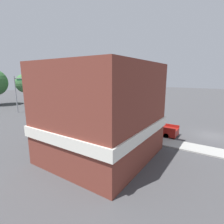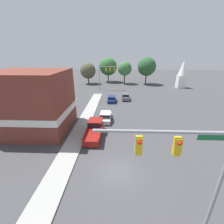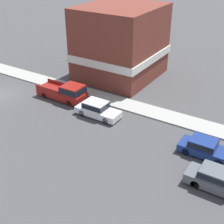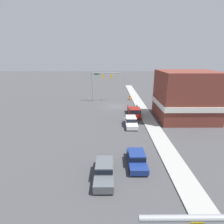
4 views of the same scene
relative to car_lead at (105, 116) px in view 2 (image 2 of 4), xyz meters
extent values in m
plane|color=#424244|center=(2.11, -12.05, -0.81)|extent=(200.00, 200.00, 0.00)
cube|color=#9E9E99|center=(-3.59, -12.05, -0.74)|extent=(2.40, 60.00, 0.14)
cylinder|color=gray|center=(8.14, -16.97, 3.07)|extent=(0.22, 0.22, 7.77)
cylinder|color=gray|center=(4.47, -16.97, 6.46)|extent=(7.34, 0.18, 0.18)
cube|color=gold|center=(5.29, -16.97, 5.59)|extent=(0.36, 0.36, 1.05)
sphere|color=red|center=(5.29, -17.17, 5.91)|extent=(0.22, 0.22, 0.22)
cube|color=gold|center=(3.25, -16.97, 5.59)|extent=(0.36, 0.36, 1.05)
sphere|color=red|center=(3.25, -17.17, 5.91)|extent=(0.22, 0.22, 0.22)
cube|color=#196B38|center=(6.94, -16.97, 6.17)|extent=(1.40, 0.04, 0.30)
cylinder|color=gray|center=(-3.78, 23.97, 3.02)|extent=(0.22, 0.22, 7.67)
cylinder|color=gray|center=(-0.58, 23.97, 6.36)|extent=(6.41, 0.18, 0.18)
cube|color=gold|center=(-1.68, 23.97, 5.49)|extent=(0.36, 0.36, 1.05)
sphere|color=red|center=(-1.68, 23.77, 5.81)|extent=(0.22, 0.22, 0.22)
cube|color=gold|center=(-0.38, 23.97, 5.49)|extent=(0.36, 0.36, 1.05)
sphere|color=red|center=(-0.38, 23.77, 5.81)|extent=(0.22, 0.22, 0.22)
cube|color=gold|center=(0.92, 23.97, 5.49)|extent=(0.36, 0.36, 1.05)
sphere|color=red|center=(0.92, 23.77, 5.81)|extent=(0.22, 0.22, 0.22)
cube|color=#196B38|center=(-2.58, 23.97, 6.07)|extent=(1.40, 0.04, 0.30)
cylinder|color=black|center=(-0.81, 1.54, -0.48)|extent=(0.22, 0.66, 0.66)
cylinder|color=black|center=(0.81, 1.54, -0.48)|extent=(0.22, 0.66, 0.66)
cylinder|color=black|center=(-0.81, -1.29, -0.48)|extent=(0.22, 0.66, 0.66)
cylinder|color=black|center=(0.81, -1.29, -0.48)|extent=(0.22, 0.66, 0.66)
cube|color=silver|center=(0.00, 0.12, -0.31)|extent=(1.83, 4.58, 0.65)
cube|color=silver|center=(0.00, -0.15, 0.39)|extent=(1.69, 2.20, 0.74)
cube|color=black|center=(0.00, -0.15, 0.39)|extent=(1.70, 2.28, 0.52)
cylinder|color=black|center=(3.25, 14.75, -0.48)|extent=(0.22, 0.66, 0.66)
cylinder|color=black|center=(4.81, 14.75, -0.48)|extent=(0.22, 0.66, 0.66)
cylinder|color=black|center=(3.25, 11.78, -0.48)|extent=(0.22, 0.66, 0.66)
cylinder|color=black|center=(4.81, 11.78, -0.48)|extent=(0.22, 0.66, 0.66)
cube|color=#51565B|center=(4.03, 13.26, -0.26)|extent=(1.78, 4.79, 0.75)
cube|color=#51565B|center=(4.03, 12.98, 0.44)|extent=(1.63, 2.30, 0.64)
cube|color=black|center=(4.03, 12.98, 0.44)|extent=(1.65, 2.39, 0.45)
cylinder|color=black|center=(-0.22, 12.52, -0.48)|extent=(0.22, 0.66, 0.66)
cylinder|color=black|center=(1.42, 12.52, -0.48)|extent=(0.22, 0.66, 0.66)
cylinder|color=black|center=(-0.22, 9.85, -0.48)|extent=(0.22, 0.66, 0.66)
cylinder|color=black|center=(1.42, 9.85, -0.48)|extent=(0.22, 0.66, 0.66)
cube|color=navy|center=(0.60, 11.18, -0.32)|extent=(1.86, 4.31, 0.62)
cube|color=navy|center=(0.60, 10.92, 0.29)|extent=(1.71, 2.07, 0.61)
cube|color=black|center=(0.60, 10.92, 0.29)|extent=(1.73, 2.15, 0.43)
cylinder|color=black|center=(-2.08, -3.75, -0.48)|extent=(0.22, 0.66, 0.66)
cylinder|color=black|center=(-0.22, -3.75, -0.48)|extent=(0.22, 0.66, 0.66)
cylinder|color=black|center=(-2.08, -7.32, -0.48)|extent=(0.22, 0.66, 0.66)
cylinder|color=black|center=(-0.22, -7.32, -0.48)|extent=(0.22, 0.66, 0.66)
cube|color=maroon|center=(-1.15, -5.53, -0.20)|extent=(2.08, 5.75, 0.85)
cube|color=maroon|center=(-1.15, -3.95, 0.67)|extent=(1.98, 2.19, 0.89)
cube|color=black|center=(-1.15, -3.95, 0.67)|extent=(2.00, 2.27, 0.62)
cube|color=maroon|center=(-2.13, -6.78, 0.40)|extent=(0.12, 3.27, 0.35)
cube|color=maroon|center=(-0.17, -6.78, 0.40)|extent=(0.12, 3.27, 0.35)
cube|color=brown|center=(-10.27, -3.46, 3.60)|extent=(9.96, 8.79, 8.82)
cube|color=silver|center=(-10.27, -3.46, 2.24)|extent=(10.26, 9.09, 0.90)
cube|color=white|center=(23.45, 28.01, 1.23)|extent=(2.61, 2.61, 4.08)
cone|color=white|center=(23.45, 28.01, 5.77)|extent=(2.87, 2.87, 4.99)
cylinder|color=#4C3823|center=(-9.22, 33.63, 0.32)|extent=(0.44, 0.44, 2.27)
sphere|color=#4C4C33|center=(-9.22, 33.63, 4.05)|extent=(5.75, 5.75, 5.75)
cylinder|color=#4C3823|center=(-1.91, 38.10, 0.66)|extent=(0.44, 0.44, 2.93)
sphere|color=#336633|center=(-1.91, 38.10, 5.24)|extent=(6.92, 6.92, 6.92)
cylinder|color=#4C3823|center=(4.54, 34.38, 0.86)|extent=(0.44, 0.44, 3.34)
sphere|color=#3D703D|center=(4.54, 34.38, 4.86)|extent=(5.19, 5.19, 5.19)
cylinder|color=#4C3823|center=(12.56, 33.73, 0.91)|extent=(0.44, 0.44, 3.44)
sphere|color=#28562D|center=(12.56, 33.73, 5.63)|extent=(6.65, 6.65, 6.65)
camera|label=1|loc=(-23.22, -13.12, 6.87)|focal=28.00mm
camera|label=2|loc=(2.08, -23.85, 10.22)|focal=24.00mm
camera|label=3|loc=(22.21, 15.76, 14.83)|focal=50.00mm
camera|label=4|loc=(3.36, 27.54, 10.51)|focal=28.00mm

